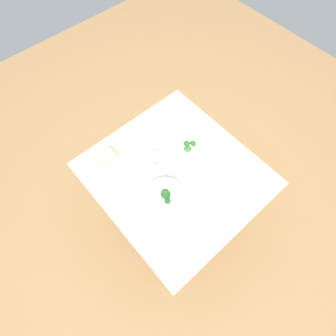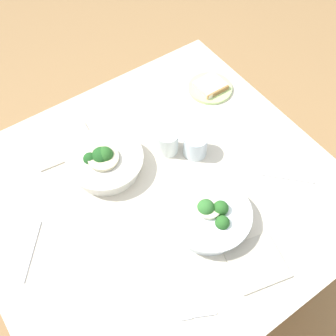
% 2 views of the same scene
% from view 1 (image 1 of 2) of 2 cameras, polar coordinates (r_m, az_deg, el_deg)
% --- Properties ---
extents(ground_plane, '(6.00, 6.00, 0.00)m').
position_cam_1_polar(ground_plane, '(2.65, 1.21, -8.51)').
color(ground_plane, '#9E7547').
extents(dining_table, '(1.17, 1.09, 0.76)m').
position_cam_1_polar(dining_table, '(2.06, 1.54, -2.59)').
color(dining_table, beige).
rests_on(dining_table, ground_plane).
extents(broccoli_bowl_far, '(0.26, 0.26, 0.10)m').
position_cam_1_polar(broccoli_bowl_far, '(1.84, -0.50, -5.84)').
color(broccoli_bowl_far, silver).
rests_on(broccoli_bowl_far, dining_table).
extents(broccoli_bowl_near, '(0.27, 0.27, 0.10)m').
position_cam_1_polar(broccoli_bowl_near, '(2.01, 4.25, 3.72)').
color(broccoli_bowl_near, white).
rests_on(broccoli_bowl_near, dining_table).
extents(bread_side_plate, '(0.17, 0.17, 0.03)m').
position_cam_1_polar(bread_side_plate, '(2.06, -12.24, 2.72)').
color(bread_side_plate, '#B7D684').
rests_on(bread_side_plate, dining_table).
extents(water_glass_center, '(0.08, 0.08, 0.08)m').
position_cam_1_polar(water_glass_center, '(1.97, -3.41, 2.29)').
color(water_glass_center, silver).
rests_on(water_glass_center, dining_table).
extents(water_glass_side, '(0.08, 0.08, 0.09)m').
position_cam_1_polar(water_glass_side, '(1.92, -3.49, -0.16)').
color(water_glass_side, silver).
rests_on(water_glass_side, dining_table).
extents(fork_by_far_bowl, '(0.09, 0.05, 0.00)m').
position_cam_1_polar(fork_by_far_bowl, '(2.08, 12.45, 2.86)').
color(fork_by_far_bowl, '#B7B7BC').
rests_on(fork_by_far_bowl, dining_table).
extents(fork_by_near_bowl, '(0.06, 0.09, 0.00)m').
position_cam_1_polar(fork_by_near_bowl, '(2.00, 17.66, -3.74)').
color(fork_by_near_bowl, '#B7B7BC').
rests_on(fork_by_near_bowl, dining_table).
extents(table_knife_left, '(0.13, 0.16, 0.00)m').
position_cam_1_polar(table_knife_left, '(1.85, 9.90, -10.86)').
color(table_knife_left, '#B7B7BC').
rests_on(table_knife_left, dining_table).
extents(table_knife_right, '(0.14, 0.15, 0.00)m').
position_cam_1_polar(table_knife_right, '(2.18, -1.14, 8.89)').
color(table_knife_right, '#B7B7BC').
rests_on(table_knife_right, dining_table).
extents(napkin_folded_upper, '(0.19, 0.19, 0.01)m').
position_cam_1_polar(napkin_folded_upper, '(2.13, 7.40, 6.69)').
color(napkin_folded_upper, '#B1A997').
rests_on(napkin_folded_upper, dining_table).
extents(napkin_folded_lower, '(0.23, 0.16, 0.01)m').
position_cam_1_polar(napkin_folded_lower, '(1.82, -2.91, -11.19)').
color(napkin_folded_lower, '#B1A997').
rests_on(napkin_folded_lower, dining_table).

